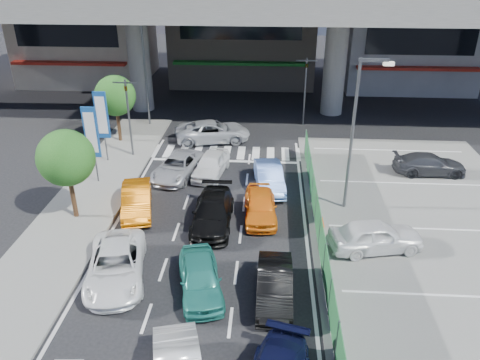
# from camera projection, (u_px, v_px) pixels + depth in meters

# --- Properties ---
(ground) EXTENTS (120.00, 120.00, 0.00)m
(ground) POSITION_uv_depth(u_px,v_px,m) (200.00, 271.00, 20.31)
(ground) COLOR black
(ground) RESTS_ON ground
(parking_lot) EXTENTS (12.00, 28.00, 0.06)m
(parking_lot) POSITION_uv_depth(u_px,v_px,m) (443.00, 253.00, 21.44)
(parking_lot) COLOR slate
(parking_lot) RESTS_ON ground
(sidewalk_left) EXTENTS (4.00, 30.00, 0.12)m
(sidewalk_left) POSITION_uv_depth(u_px,v_px,m) (77.00, 217.00, 24.26)
(sidewalk_left) COLOR slate
(sidewalk_left) RESTS_ON ground
(fence_run) EXTENTS (0.16, 22.00, 1.80)m
(fence_run) POSITION_uv_depth(u_px,v_px,m) (322.00, 245.00, 20.49)
(fence_run) COLOR #226333
(fence_run) RESTS_ON ground
(expressway) EXTENTS (64.00, 14.00, 10.75)m
(expressway) POSITION_uv_depth(u_px,v_px,m) (236.00, 2.00, 35.98)
(expressway) COLOR slate
(expressway) RESTS_ON ground
(building_west) EXTENTS (12.00, 10.90, 13.00)m
(building_west) POSITION_uv_depth(u_px,v_px,m) (84.00, 14.00, 46.82)
(building_west) COLOR #A59985
(building_west) RESTS_ON ground
(building_center) EXTENTS (14.00, 10.90, 15.00)m
(building_center) POSITION_uv_depth(u_px,v_px,m) (244.00, 3.00, 46.33)
(building_center) COLOR gray
(building_center) RESTS_ON ground
(building_east) EXTENTS (12.00, 10.90, 12.00)m
(building_east) POSITION_uv_depth(u_px,v_px,m) (408.00, 22.00, 45.18)
(building_east) COLOR gray
(building_east) RESTS_ON ground
(traffic_light_left) EXTENTS (1.60, 1.24, 5.20)m
(traffic_light_left) POSITION_uv_depth(u_px,v_px,m) (127.00, 99.00, 29.60)
(traffic_light_left) COLOR #595B60
(traffic_light_left) RESTS_ON ground
(traffic_light_right) EXTENTS (1.60, 1.24, 5.20)m
(traffic_light_right) POSITION_uv_depth(u_px,v_px,m) (306.00, 75.00, 35.16)
(traffic_light_right) COLOR #595B60
(traffic_light_right) RESTS_ON ground
(street_lamp_right) EXTENTS (1.65, 0.22, 8.00)m
(street_lamp_right) POSITION_uv_depth(u_px,v_px,m) (357.00, 124.00, 23.10)
(street_lamp_right) COLOR #595B60
(street_lamp_right) RESTS_ON ground
(street_lamp_left) EXTENTS (1.65, 0.22, 8.00)m
(street_lamp_left) POSITION_uv_depth(u_px,v_px,m) (147.00, 64.00, 34.58)
(street_lamp_left) COLOR #595B60
(street_lamp_left) RESTS_ON ground
(signboard_near) EXTENTS (0.80, 0.14, 4.70)m
(signboard_near) POSITION_uv_depth(u_px,v_px,m) (92.00, 135.00, 26.48)
(signboard_near) COLOR #595B60
(signboard_near) RESTS_ON ground
(signboard_far) EXTENTS (0.80, 0.14, 4.70)m
(signboard_far) POSITION_uv_depth(u_px,v_px,m) (102.00, 117.00, 29.18)
(signboard_far) COLOR #595B60
(signboard_far) RESTS_ON ground
(tree_near) EXTENTS (2.80, 2.80, 4.80)m
(tree_near) POSITION_uv_depth(u_px,v_px,m) (66.00, 158.00, 22.76)
(tree_near) COLOR #382314
(tree_near) RESTS_ON ground
(tree_far) EXTENTS (2.80, 2.80, 4.80)m
(tree_far) POSITION_uv_depth(u_px,v_px,m) (115.00, 96.00, 32.17)
(tree_far) COLOR #382314
(tree_far) RESTS_ON ground
(sedan_white_mid_left) EXTENTS (3.27, 5.33, 1.38)m
(sedan_white_mid_left) POSITION_uv_depth(u_px,v_px,m) (116.00, 265.00, 19.57)
(sedan_white_mid_left) COLOR white
(sedan_white_mid_left) RESTS_ON ground
(taxi_teal_mid) EXTENTS (2.54, 4.32, 1.38)m
(taxi_teal_mid) POSITION_uv_depth(u_px,v_px,m) (200.00, 278.00, 18.83)
(taxi_teal_mid) COLOR teal
(taxi_teal_mid) RESTS_ON ground
(hatch_black_mid_right) EXTENTS (1.40, 3.96, 1.30)m
(hatch_black_mid_right) POSITION_uv_depth(u_px,v_px,m) (275.00, 286.00, 18.44)
(hatch_black_mid_right) COLOR black
(hatch_black_mid_right) RESTS_ON ground
(taxi_orange_left) EXTENTS (2.41, 4.41, 1.38)m
(taxi_orange_left) POSITION_uv_depth(u_px,v_px,m) (137.00, 200.00, 24.57)
(taxi_orange_left) COLOR orange
(taxi_orange_left) RESTS_ON ground
(sedan_black_mid) EXTENTS (1.97, 4.77, 1.38)m
(sedan_black_mid) POSITION_uv_depth(u_px,v_px,m) (213.00, 212.00, 23.42)
(sedan_black_mid) COLOR black
(sedan_black_mid) RESTS_ON ground
(taxi_orange_right) EXTENTS (1.86, 4.14, 1.38)m
(taxi_orange_right) POSITION_uv_depth(u_px,v_px,m) (260.00, 205.00, 24.07)
(taxi_orange_right) COLOR orange
(taxi_orange_right) RESTS_ON ground
(wagon_silver_front_left) EXTENTS (3.04, 4.91, 1.27)m
(wagon_silver_front_left) POSITION_uv_depth(u_px,v_px,m) (178.00, 166.00, 28.40)
(wagon_silver_front_left) COLOR #A1A3A9
(wagon_silver_front_left) RESTS_ON ground
(sedan_white_front_mid) EXTENTS (2.28, 4.27, 1.38)m
(sedan_white_front_mid) POSITION_uv_depth(u_px,v_px,m) (211.00, 164.00, 28.55)
(sedan_white_front_mid) COLOR white
(sedan_white_front_mid) RESTS_ON ground
(kei_truck_front_right) EXTENTS (1.99, 4.34, 1.38)m
(kei_truck_front_right) POSITION_uv_depth(u_px,v_px,m) (269.00, 177.00, 26.97)
(kei_truck_front_right) COLOR #587DCD
(kei_truck_front_right) RESTS_ON ground
(crossing_wagon_silver) EXTENTS (5.72, 3.55, 1.48)m
(crossing_wagon_silver) POSITION_uv_depth(u_px,v_px,m) (213.00, 131.00, 33.45)
(crossing_wagon_silver) COLOR silver
(crossing_wagon_silver) RESTS_ON ground
(parked_sedan_white) EXTENTS (4.55, 2.56, 1.46)m
(parked_sedan_white) POSITION_uv_depth(u_px,v_px,m) (376.00, 236.00, 21.35)
(parked_sedan_white) COLOR white
(parked_sedan_white) RESTS_ON parking_lot
(parked_sedan_dgrey) EXTENTS (4.36, 1.83, 1.26)m
(parked_sedan_dgrey) POSITION_uv_depth(u_px,v_px,m) (430.00, 164.00, 28.59)
(parked_sedan_dgrey) COLOR #323338
(parked_sedan_dgrey) RESTS_ON parking_lot
(traffic_cone) EXTENTS (0.35, 0.35, 0.62)m
(traffic_cone) POSITION_uv_depth(u_px,v_px,m) (322.00, 221.00, 23.27)
(traffic_cone) COLOR #D7440B
(traffic_cone) RESTS_ON parking_lot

